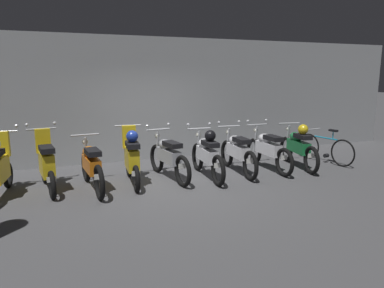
{
  "coord_description": "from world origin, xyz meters",
  "views": [
    {
      "loc": [
        -2.15,
        -6.79,
        2.2
      ],
      "look_at": [
        0.51,
        0.29,
        0.75
      ],
      "focal_mm": 33.22,
      "sensor_mm": 36.0,
      "label": 1
    }
  ],
  "objects_px": {
    "motorbike_slot_4": "(168,156)",
    "motorbike_slot_5": "(207,154)",
    "motorbike_slot_8": "(298,146)",
    "motorbike_slot_6": "(237,152)",
    "motorbike_slot_2": "(91,165)",
    "motorbike_slot_3": "(132,157)",
    "motorbike_slot_1": "(46,164)",
    "bicycle": "(325,149)",
    "motorbike_slot_7": "(268,149)"
  },
  "relations": [
    {
      "from": "motorbike_slot_4",
      "to": "motorbike_slot_8",
      "type": "relative_size",
      "value": 1.0
    },
    {
      "from": "bicycle",
      "to": "motorbike_slot_8",
      "type": "bearing_deg",
      "value": -170.53
    },
    {
      "from": "motorbike_slot_5",
      "to": "motorbike_slot_6",
      "type": "relative_size",
      "value": 1.0
    },
    {
      "from": "bicycle",
      "to": "motorbike_slot_4",
      "type": "bearing_deg",
      "value": -179.95
    },
    {
      "from": "motorbike_slot_5",
      "to": "bicycle",
      "type": "bearing_deg",
      "value": 3.68
    },
    {
      "from": "motorbike_slot_2",
      "to": "motorbike_slot_6",
      "type": "height_order",
      "value": "motorbike_slot_6"
    },
    {
      "from": "motorbike_slot_4",
      "to": "motorbike_slot_8",
      "type": "bearing_deg",
      "value": -2.77
    },
    {
      "from": "motorbike_slot_1",
      "to": "motorbike_slot_3",
      "type": "bearing_deg",
      "value": -5.29
    },
    {
      "from": "motorbike_slot_3",
      "to": "motorbike_slot_8",
      "type": "bearing_deg",
      "value": -1.12
    },
    {
      "from": "motorbike_slot_3",
      "to": "bicycle",
      "type": "bearing_deg",
      "value": 0.94
    },
    {
      "from": "motorbike_slot_4",
      "to": "motorbike_slot_8",
      "type": "xyz_separation_m",
      "value": [
        3.26,
        -0.16,
        0.03
      ]
    },
    {
      "from": "motorbike_slot_1",
      "to": "motorbike_slot_5",
      "type": "bearing_deg",
      "value": -5.05
    },
    {
      "from": "motorbike_slot_1",
      "to": "motorbike_slot_7",
      "type": "bearing_deg",
      "value": -1.87
    },
    {
      "from": "motorbike_slot_3",
      "to": "motorbike_slot_1",
      "type": "bearing_deg",
      "value": 174.71
    },
    {
      "from": "motorbike_slot_5",
      "to": "motorbike_slot_6",
      "type": "bearing_deg",
      "value": 8.73
    },
    {
      "from": "motorbike_slot_5",
      "to": "motorbike_slot_7",
      "type": "bearing_deg",
      "value": 4.53
    },
    {
      "from": "motorbike_slot_8",
      "to": "motorbike_slot_6",
      "type": "bearing_deg",
      "value": 177.63
    },
    {
      "from": "motorbike_slot_1",
      "to": "motorbike_slot_6",
      "type": "distance_m",
      "value": 4.07
    },
    {
      "from": "motorbike_slot_2",
      "to": "motorbike_slot_5",
      "type": "height_order",
      "value": "motorbike_slot_5"
    },
    {
      "from": "motorbike_slot_2",
      "to": "motorbike_slot_6",
      "type": "distance_m",
      "value": 3.26
    },
    {
      "from": "motorbike_slot_4",
      "to": "bicycle",
      "type": "distance_m",
      "value": 4.22
    },
    {
      "from": "motorbike_slot_1",
      "to": "motorbike_slot_7",
      "type": "relative_size",
      "value": 0.86
    },
    {
      "from": "motorbike_slot_1",
      "to": "motorbike_slot_2",
      "type": "height_order",
      "value": "motorbike_slot_1"
    },
    {
      "from": "motorbike_slot_4",
      "to": "motorbike_slot_5",
      "type": "height_order",
      "value": "same"
    },
    {
      "from": "motorbike_slot_8",
      "to": "bicycle",
      "type": "relative_size",
      "value": 1.13
    },
    {
      "from": "motorbike_slot_3",
      "to": "motorbike_slot_4",
      "type": "distance_m",
      "value": 0.81
    },
    {
      "from": "motorbike_slot_4",
      "to": "motorbike_slot_7",
      "type": "relative_size",
      "value": 1.0
    },
    {
      "from": "motorbike_slot_6",
      "to": "motorbike_slot_7",
      "type": "relative_size",
      "value": 1.0
    },
    {
      "from": "motorbike_slot_6",
      "to": "motorbike_slot_7",
      "type": "distance_m",
      "value": 0.81
    },
    {
      "from": "motorbike_slot_3",
      "to": "motorbike_slot_6",
      "type": "bearing_deg",
      "value": -0.28
    },
    {
      "from": "motorbike_slot_2",
      "to": "motorbike_slot_7",
      "type": "relative_size",
      "value": 1.0
    },
    {
      "from": "motorbike_slot_5",
      "to": "motorbike_slot_8",
      "type": "distance_m",
      "value": 2.44
    },
    {
      "from": "motorbike_slot_8",
      "to": "motorbike_slot_1",
      "type": "bearing_deg",
      "value": 177.69
    },
    {
      "from": "motorbike_slot_3",
      "to": "motorbike_slot_4",
      "type": "bearing_deg",
      "value": 5.56
    },
    {
      "from": "motorbike_slot_7",
      "to": "motorbike_slot_8",
      "type": "bearing_deg",
      "value": -4.98
    },
    {
      "from": "motorbike_slot_4",
      "to": "motorbike_slot_3",
      "type": "bearing_deg",
      "value": -174.44
    },
    {
      "from": "motorbike_slot_4",
      "to": "motorbike_slot_7",
      "type": "bearing_deg",
      "value": -2.03
    },
    {
      "from": "motorbike_slot_2",
      "to": "motorbike_slot_4",
      "type": "bearing_deg",
      "value": 7.03
    },
    {
      "from": "motorbike_slot_4",
      "to": "motorbike_slot_6",
      "type": "bearing_deg",
      "value": -3.18
    },
    {
      "from": "motorbike_slot_2",
      "to": "motorbike_slot_4",
      "type": "distance_m",
      "value": 1.64
    },
    {
      "from": "motorbike_slot_7",
      "to": "motorbike_slot_8",
      "type": "height_order",
      "value": "motorbike_slot_7"
    },
    {
      "from": "motorbike_slot_5",
      "to": "motorbike_slot_7",
      "type": "distance_m",
      "value": 1.63
    },
    {
      "from": "motorbike_slot_5",
      "to": "motorbike_slot_3",
      "type": "bearing_deg",
      "value": 175.19
    },
    {
      "from": "motorbike_slot_1",
      "to": "bicycle",
      "type": "height_order",
      "value": "motorbike_slot_1"
    },
    {
      "from": "motorbike_slot_2",
      "to": "motorbike_slot_6",
      "type": "xyz_separation_m",
      "value": [
        3.25,
        0.11,
        0.0
      ]
    },
    {
      "from": "motorbike_slot_3",
      "to": "motorbike_slot_6",
      "type": "height_order",
      "value": "motorbike_slot_3"
    },
    {
      "from": "motorbike_slot_2",
      "to": "motorbike_slot_7",
      "type": "height_order",
      "value": "motorbike_slot_7"
    },
    {
      "from": "motorbike_slot_4",
      "to": "bicycle",
      "type": "bearing_deg",
      "value": 0.05
    },
    {
      "from": "motorbike_slot_5",
      "to": "motorbike_slot_6",
      "type": "xyz_separation_m",
      "value": [
        0.81,
        0.12,
        -0.04
      ]
    },
    {
      "from": "motorbike_slot_4",
      "to": "motorbike_slot_6",
      "type": "distance_m",
      "value": 1.63
    }
  ]
}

